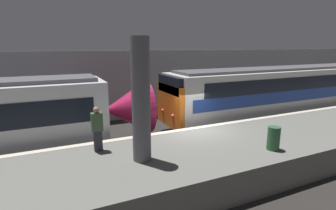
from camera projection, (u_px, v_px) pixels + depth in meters
name	position (u px, v px, depth m)	size (l,w,h in m)	color
ground_plane	(192.00, 150.00, 12.23)	(120.00, 120.00, 0.00)	#282623
platform	(221.00, 157.00, 10.16)	(40.00, 4.39, 1.13)	slate
station_rear_barrier	(144.00, 84.00, 17.53)	(50.00, 0.15, 4.46)	#939399
support_pillar_near	(141.00, 101.00, 8.16)	(0.59, 0.59, 3.94)	#56565B
train_boxy	(308.00, 91.00, 17.87)	(21.21, 2.83, 3.44)	black
person_waiting	(97.00, 128.00, 9.12)	(0.38, 0.24, 1.60)	#2D2D38
trash_bin	(274.00, 138.00, 9.34)	(0.44, 0.44, 0.85)	#2D5B38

